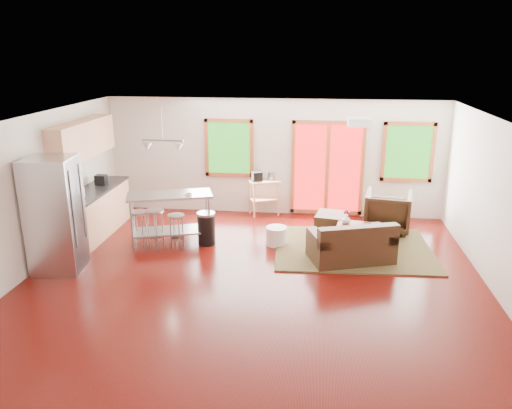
# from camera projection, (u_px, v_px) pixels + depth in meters

# --- Properties ---
(floor) EXTENTS (7.50, 7.00, 0.02)m
(floor) POSITION_uv_depth(u_px,v_px,m) (254.00, 280.00, 8.22)
(floor) COLOR #3A0604
(floor) RESTS_ON ground
(ceiling) EXTENTS (7.50, 7.00, 0.02)m
(ceiling) POSITION_uv_depth(u_px,v_px,m) (254.00, 120.00, 7.43)
(ceiling) COLOR white
(ceiling) RESTS_ON ground
(back_wall) EXTENTS (7.50, 0.02, 2.60)m
(back_wall) POSITION_uv_depth(u_px,v_px,m) (274.00, 157.00, 11.14)
(back_wall) COLOR beige
(back_wall) RESTS_ON ground
(left_wall) EXTENTS (0.02, 7.00, 2.60)m
(left_wall) POSITION_uv_depth(u_px,v_px,m) (29.00, 196.00, 8.26)
(left_wall) COLOR beige
(left_wall) RESTS_ON ground
(right_wall) EXTENTS (0.02, 7.00, 2.60)m
(right_wall) POSITION_uv_depth(u_px,v_px,m) (505.00, 213.00, 7.38)
(right_wall) COLOR beige
(right_wall) RESTS_ON ground
(front_wall) EXTENTS (7.50, 0.02, 2.60)m
(front_wall) POSITION_uv_depth(u_px,v_px,m) (204.00, 320.00, 4.50)
(front_wall) COLOR beige
(front_wall) RESTS_ON ground
(window_left) EXTENTS (1.10, 0.05, 1.30)m
(window_left) POSITION_uv_depth(u_px,v_px,m) (229.00, 148.00, 11.15)
(window_left) COLOR #1B5614
(window_left) RESTS_ON back_wall
(french_doors) EXTENTS (1.60, 0.05, 2.10)m
(french_doors) POSITION_uv_depth(u_px,v_px,m) (327.00, 168.00, 11.02)
(french_doors) COLOR #B21112
(french_doors) RESTS_ON back_wall
(window_right) EXTENTS (1.10, 0.05, 1.30)m
(window_right) POSITION_uv_depth(u_px,v_px,m) (408.00, 152.00, 10.70)
(window_right) COLOR #1B5614
(window_right) RESTS_ON back_wall
(rug) EXTENTS (3.01, 2.38, 0.03)m
(rug) POSITION_uv_depth(u_px,v_px,m) (353.00, 248.00, 9.44)
(rug) COLOR #35522F
(rug) RESTS_ON floor
(loveseat) EXTENTS (1.60, 1.21, 0.76)m
(loveseat) POSITION_uv_depth(u_px,v_px,m) (352.00, 246.00, 8.81)
(loveseat) COLOR black
(loveseat) RESTS_ON floor
(coffee_table) EXTENTS (1.10, 0.76, 0.41)m
(coffee_table) POSITION_uv_depth(u_px,v_px,m) (364.00, 229.00, 9.45)
(coffee_table) COLOR #3A130C
(coffee_table) RESTS_ON floor
(armchair) EXTENTS (1.02, 0.98, 0.92)m
(armchair) POSITION_uv_depth(u_px,v_px,m) (388.00, 210.00, 10.26)
(armchair) COLOR black
(armchair) RESTS_ON floor
(ottoman) EXTENTS (0.73, 0.73, 0.42)m
(ottoman) POSITION_uv_depth(u_px,v_px,m) (332.00, 224.00, 10.19)
(ottoman) COLOR black
(ottoman) RESTS_ON floor
(pouf) EXTENTS (0.51, 0.51, 0.36)m
(pouf) POSITION_uv_depth(u_px,v_px,m) (276.00, 236.00, 9.61)
(pouf) COLOR white
(pouf) RESTS_ON floor
(vase) EXTENTS (0.17, 0.18, 0.28)m
(vase) POSITION_uv_depth(u_px,v_px,m) (346.00, 219.00, 9.60)
(vase) COLOR silver
(vase) RESTS_ON coffee_table
(book) EXTENTS (0.22, 0.06, 0.30)m
(book) POSITION_uv_depth(u_px,v_px,m) (373.00, 221.00, 9.35)
(book) COLOR maroon
(book) RESTS_ON coffee_table
(cabinets) EXTENTS (0.64, 2.24, 2.30)m
(cabinets) POSITION_uv_depth(u_px,v_px,m) (92.00, 190.00, 9.95)
(cabinets) COLOR tan
(cabinets) RESTS_ON floor
(refrigerator) EXTENTS (0.88, 0.86, 1.96)m
(refrigerator) POSITION_uv_depth(u_px,v_px,m) (55.00, 215.00, 8.31)
(refrigerator) COLOR #B7BABC
(refrigerator) RESTS_ON floor
(island) EXTENTS (1.70, 1.09, 1.00)m
(island) POSITION_uv_depth(u_px,v_px,m) (170.00, 210.00, 9.51)
(island) COLOR #B7BABC
(island) RESTS_ON floor
(cup) EXTENTS (0.15, 0.13, 0.13)m
(cup) POSITION_uv_depth(u_px,v_px,m) (189.00, 195.00, 9.31)
(cup) COLOR white
(cup) RESTS_ON island
(bar_stool_a) EXTENTS (0.34, 0.34, 0.71)m
(bar_stool_a) POSITION_uv_depth(u_px,v_px,m) (139.00, 221.00, 9.40)
(bar_stool_a) COLOR #B7BABC
(bar_stool_a) RESTS_ON floor
(bar_stool_b) EXTENTS (0.45, 0.45, 0.74)m
(bar_stool_b) POSITION_uv_depth(u_px,v_px,m) (155.00, 220.00, 9.38)
(bar_stool_b) COLOR #B7BABC
(bar_stool_b) RESTS_ON floor
(bar_stool_c) EXTENTS (0.35, 0.35, 0.66)m
(bar_stool_c) POSITION_uv_depth(u_px,v_px,m) (176.00, 223.00, 9.36)
(bar_stool_c) COLOR #B7BABC
(bar_stool_c) RESTS_ON floor
(trash_can) EXTENTS (0.36, 0.36, 0.64)m
(trash_can) POSITION_uv_depth(u_px,v_px,m) (206.00, 228.00, 9.60)
(trash_can) COLOR black
(trash_can) RESTS_ON floor
(kitchen_cart) EXTENTS (0.78, 0.66, 1.02)m
(kitchen_cart) POSITION_uv_depth(u_px,v_px,m) (263.00, 185.00, 11.19)
(kitchen_cart) COLOR tan
(kitchen_cart) RESTS_ON floor
(ceiling_flush) EXTENTS (0.35, 0.35, 0.12)m
(ceiling_flush) POSITION_uv_depth(u_px,v_px,m) (359.00, 122.00, 7.83)
(ceiling_flush) COLOR white
(ceiling_flush) RESTS_ON ceiling
(pendant_light) EXTENTS (0.80, 0.18, 0.79)m
(pendant_light) POSITION_uv_depth(u_px,v_px,m) (163.00, 146.00, 9.28)
(pendant_light) COLOR gray
(pendant_light) RESTS_ON ceiling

